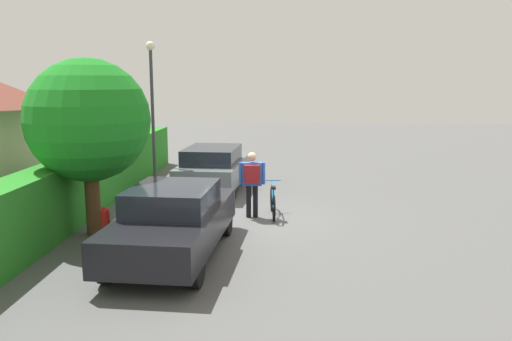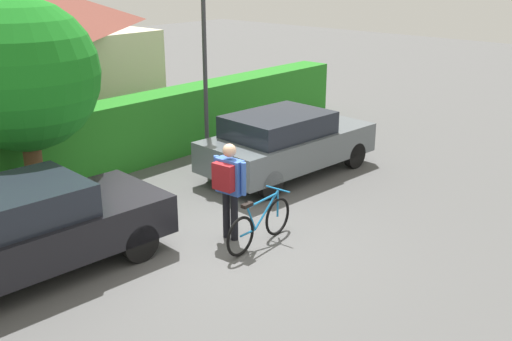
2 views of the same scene
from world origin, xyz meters
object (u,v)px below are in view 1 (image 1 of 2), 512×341
(parked_car_near, at_px, (174,220))
(bicycle, at_px, (273,202))
(fire_hydrant, at_px, (106,224))
(street_lamp, at_px, (152,99))
(tree_kerbside, at_px, (88,121))
(parked_car_far, at_px, (214,167))
(person_rider, at_px, (252,178))

(parked_car_near, distance_m, bicycle, 3.80)
(fire_hydrant, bearing_deg, street_lamp, 0.61)
(street_lamp, relative_size, tree_kerbside, 1.16)
(parked_car_far, xyz_separation_m, person_rider, (-3.32, -1.44, 0.29))
(parked_car_near, xyz_separation_m, street_lamp, (5.57, 1.77, 2.25))
(parked_car_near, height_order, fire_hydrant, parked_car_near)
(parked_car_near, height_order, bicycle, parked_car_near)
(parked_car_near, relative_size, fire_hydrant, 5.68)
(parked_car_near, bearing_deg, street_lamp, 17.66)
(bicycle, height_order, street_lamp, street_lamp)
(person_rider, relative_size, tree_kerbside, 0.43)
(parked_car_far, bearing_deg, tree_kerbside, 155.79)
(parked_car_far, bearing_deg, parked_car_near, -179.96)
(parked_car_far, height_order, bicycle, parked_car_far)
(street_lamp, bearing_deg, tree_kerbside, 173.93)
(parked_car_near, distance_m, tree_kerbside, 3.26)
(street_lamp, distance_m, fire_hydrant, 5.40)
(tree_kerbside, xyz_separation_m, fire_hydrant, (-0.60, -0.49, -2.25))
(parked_car_near, bearing_deg, fire_hydrant, 63.99)
(parked_car_far, distance_m, tree_kerbside, 5.71)
(parked_car_near, relative_size, parked_car_far, 1.07)
(person_rider, xyz_separation_m, tree_kerbside, (-1.59, 3.65, 1.60))
(bicycle, height_order, person_rider, person_rider)
(parked_car_far, relative_size, street_lamp, 0.90)
(person_rider, xyz_separation_m, fire_hydrant, (-2.19, 3.16, -0.65))
(parked_car_near, xyz_separation_m, parked_car_far, (6.35, 0.00, 0.01))
(parked_car_far, xyz_separation_m, street_lamp, (-0.78, 1.77, 2.25))
(parked_car_near, xyz_separation_m, tree_kerbside, (1.44, 2.21, 1.91))
(street_lamp, height_order, tree_kerbside, street_lamp)
(person_rider, height_order, tree_kerbside, tree_kerbside)
(parked_car_far, bearing_deg, street_lamp, 113.77)
(parked_car_near, bearing_deg, parked_car_far, 0.04)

